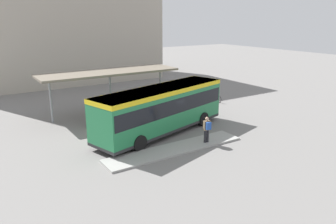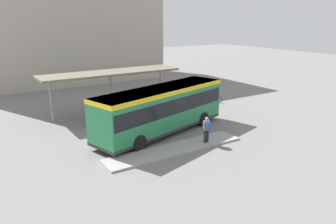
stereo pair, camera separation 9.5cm
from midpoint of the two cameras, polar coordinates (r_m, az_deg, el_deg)
ground_plane at (r=23.49m, az=-0.99°, el=-3.68°), size 120.00×120.00×0.00m
curb_island at (r=20.58m, az=1.40°, el=-6.44°), size 9.35×1.80×0.12m
city_bus at (r=22.92m, az=-1.00°, el=0.85°), size 11.11×5.38×3.30m
pedestrian_waiting at (r=21.25m, az=6.91°, el=-2.81°), size 0.45×0.49×1.72m
bicycle_yellow at (r=32.38m, az=8.36°, el=2.40°), size 0.48×1.73×0.75m
bicycle_red at (r=32.97m, az=7.42°, el=2.64°), size 0.48×1.60×0.70m
bicycle_white at (r=33.84m, az=7.11°, el=3.03°), size 0.48×1.70×0.73m
station_shelter at (r=28.13m, az=-9.99°, el=6.71°), size 11.75×3.38×3.63m
potted_planter_near_shelter at (r=26.33m, az=-9.16°, el=-0.19°), size 0.79×0.79×1.25m
potted_planter_far_side at (r=25.35m, az=-12.91°, el=-0.76°), size 0.96×0.96×1.49m
station_building at (r=46.07m, az=-18.49°, el=15.39°), size 23.79×12.89×16.03m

